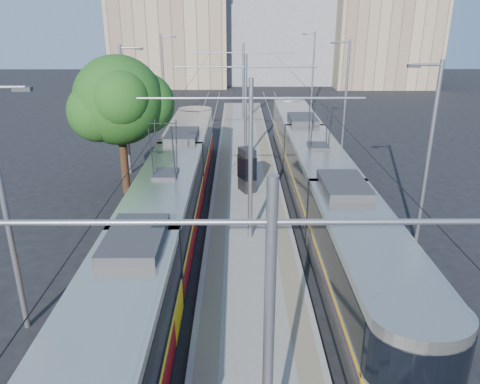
{
  "coord_description": "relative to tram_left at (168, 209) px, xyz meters",
  "views": [
    {
      "loc": [
        -0.56,
        -10.89,
        9.64
      ],
      "look_at": [
        -0.43,
        10.26,
        1.6
      ],
      "focal_mm": 35.0,
      "sensor_mm": 36.0,
      "label": 1
    }
  ],
  "objects": [
    {
      "name": "platform",
      "position": [
        3.6,
        9.11,
        -1.56
      ],
      "size": [
        4.0,
        50.0,
        0.3
      ],
      "primitive_type": "cube",
      "color": "gray",
      "rests_on": "ground"
    },
    {
      "name": "tree",
      "position": [
        -3.05,
        6.76,
        3.52
      ],
      "size": [
        5.32,
        4.92,
        7.72
      ],
      "color": "#382314",
      "rests_on": "ground"
    },
    {
      "name": "ground",
      "position": [
        3.6,
        -7.89,
        -1.71
      ],
      "size": [
        160.0,
        160.0,
        0.0
      ],
      "primitive_type": "plane",
      "color": "black",
      "rests_on": "ground"
    },
    {
      "name": "tactile_strip_left",
      "position": [
        2.15,
        9.11,
        -1.4
      ],
      "size": [
        0.7,
        50.0,
        0.01
      ],
      "primitive_type": "cube",
      "color": "gray",
      "rests_on": "platform"
    },
    {
      "name": "shelter",
      "position": [
        3.57,
        6.0,
        -0.11
      ],
      "size": [
        1.08,
        1.3,
        2.48
      ],
      "rotation": [
        0.0,
        0.0,
        0.41
      ],
      "color": "black",
      "rests_on": "platform"
    },
    {
      "name": "building_right",
      "position": [
        23.6,
        50.11,
        4.8
      ],
      "size": [
        14.28,
        10.2,
        13.0
      ],
      "color": "tan",
      "rests_on": "ground"
    },
    {
      "name": "tram_left",
      "position": [
        0.0,
        0.0,
        0.0
      ],
      "size": [
        2.43,
        31.57,
        5.5
      ],
      "color": "black",
      "rests_on": "ground"
    },
    {
      "name": "rails",
      "position": [
        3.6,
        9.11,
        -1.69
      ],
      "size": [
        8.71,
        70.0,
        0.03
      ],
      "color": "gray",
      "rests_on": "ground"
    },
    {
      "name": "tram_right",
      "position": [
        7.2,
        4.42,
        0.15
      ],
      "size": [
        2.43,
        30.73,
        5.5
      ],
      "color": "black",
      "rests_on": "ground"
    },
    {
      "name": "catenary",
      "position": [
        3.6,
        6.26,
        2.82
      ],
      "size": [
        9.2,
        70.0,
        7.0
      ],
      "color": "gray",
      "rests_on": "platform"
    },
    {
      "name": "tactile_strip_right",
      "position": [
        5.05,
        9.11,
        -1.4
      ],
      "size": [
        0.7,
        50.0,
        0.01
      ],
      "primitive_type": "cube",
      "color": "gray",
      "rests_on": "platform"
    },
    {
      "name": "building_centre",
      "position": [
        9.6,
        56.11,
        7.06
      ],
      "size": [
        18.36,
        14.28,
        17.5
      ],
      "color": "gray",
      "rests_on": "ground"
    },
    {
      "name": "building_left",
      "position": [
        -6.4,
        52.11,
        4.8
      ],
      "size": [
        16.32,
        12.24,
        12.98
      ],
      "color": "tan",
      "rests_on": "ground"
    },
    {
      "name": "street_lamps",
      "position": [
        3.6,
        13.11,
        2.48
      ],
      "size": [
        15.18,
        38.22,
        8.0
      ],
      "color": "gray",
      "rests_on": "ground"
    }
  ]
}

